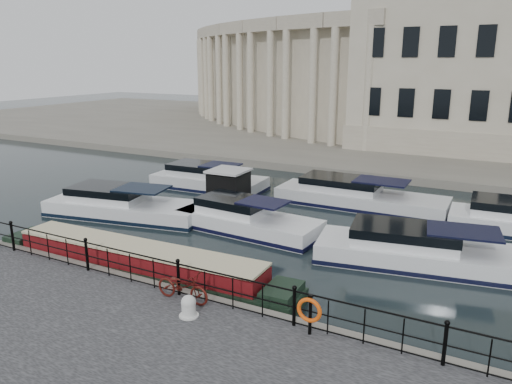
% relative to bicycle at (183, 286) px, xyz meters
% --- Properties ---
extents(ground_plane, '(160.00, 160.00, 0.00)m').
position_rel_bicycle_xyz_m(ground_plane, '(-0.37, 2.54, -1.04)').
color(ground_plane, black).
rests_on(ground_plane, ground).
extents(far_bank, '(120.00, 42.00, 0.55)m').
position_rel_bicycle_xyz_m(far_bank, '(-0.37, 41.54, -0.77)').
color(far_bank, '#6B665B').
rests_on(far_bank, ground_plane).
extents(railing, '(24.14, 0.14, 1.22)m').
position_rel_bicycle_xyz_m(railing, '(-0.37, 0.29, 0.16)').
color(railing, black).
rests_on(railing, near_quay).
extents(civic_building, '(53.55, 31.84, 16.85)m').
position_rel_bicycle_xyz_m(civic_building, '(-1.37, 37.24, 6.00)').
color(civic_building, '#ADA38C').
rests_on(civic_building, far_bank).
extents(bicycle, '(1.88, 0.67, 0.98)m').
position_rel_bicycle_xyz_m(bicycle, '(0.00, 0.00, 0.00)').
color(bicycle, '#4C120D').
rests_on(bicycle, near_quay).
extents(mooring_bollard, '(0.59, 0.59, 0.66)m').
position_rel_bicycle_xyz_m(mooring_bollard, '(0.72, -0.70, -0.18)').
color(mooring_bollard, silver).
rests_on(mooring_bollard, near_quay).
extents(life_ring_post, '(0.72, 0.19, 1.17)m').
position_rel_bicycle_xyz_m(life_ring_post, '(4.20, -0.00, 0.24)').
color(life_ring_post, black).
rests_on(life_ring_post, near_quay).
extents(narrowboat, '(12.91, 2.23, 1.48)m').
position_rel_bicycle_xyz_m(narrowboat, '(-3.34, 1.69, -0.68)').
color(narrowboat, black).
rests_on(narrowboat, ground_plane).
extents(harbour_hut, '(2.74, 2.31, 2.17)m').
position_rel_bicycle_xyz_m(harbour_hut, '(-4.96, 10.90, -0.09)').
color(harbour_hut, '#6B665B').
rests_on(harbour_hut, ground_plane).
extents(cabin_cruisers, '(25.14, 10.99, 1.99)m').
position_rel_bicycle_xyz_m(cabin_cruisers, '(-0.77, 10.71, -0.67)').
color(cabin_cruisers, white).
rests_on(cabin_cruisers, ground_plane).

